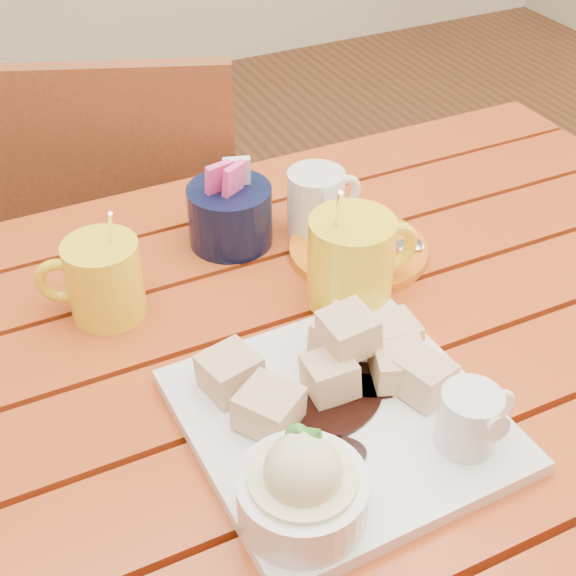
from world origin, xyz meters
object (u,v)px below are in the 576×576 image
orange_saucer (360,250)px  chair_far (122,252)px  dessert_plate (339,424)px  table (299,426)px  coffee_mug_left (102,278)px  coffee_mug_right (353,260)px

orange_saucer → chair_far: 0.59m
orange_saucer → chair_far: bearing=110.2°
chair_far → dessert_plate: bearing=112.8°
table → orange_saucer: orange_saucer is taller
dessert_plate → coffee_mug_left: 0.31m
dessert_plate → coffee_mug_right: coffee_mug_right is taller
orange_saucer → coffee_mug_right: bearing=-126.2°
coffee_mug_left → coffee_mug_right: (0.25, -0.10, 0.01)m
chair_far → table: bearing=115.2°
dessert_plate → coffee_mug_left: bearing=115.8°
dessert_plate → coffee_mug_right: bearing=57.3°
dessert_plate → coffee_mug_left: coffee_mug_left is taller
coffee_mug_left → coffee_mug_right: bearing=2.2°
orange_saucer → chair_far: size_ratio=0.19×
coffee_mug_right → orange_saucer: bearing=51.8°
dessert_plate → coffee_mug_right: size_ratio=1.77×
dessert_plate → chair_far: 0.81m
table → chair_far: size_ratio=1.36×
orange_saucer → chair_far: (-0.18, 0.50, -0.26)m
dessert_plate → orange_saucer: bearing=56.3°
dessert_plate → chair_far: chair_far is taller
table → dessert_plate: dessert_plate is taller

